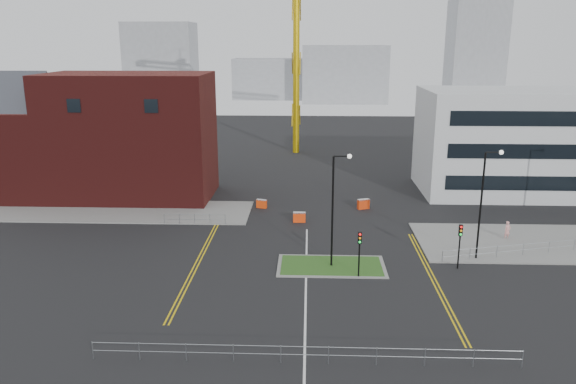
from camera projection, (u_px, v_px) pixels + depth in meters
The scene contains 27 objects.
ground at pixel (305, 313), 37.22m from camera, with size 200.00×200.00×0.00m, color black.
pavement_left at pixel (118, 211), 59.15m from camera, with size 28.00×8.00×0.12m, color slate.
pavement_right at pixel (554, 243), 49.88m from camera, with size 24.00×10.00×0.12m, color slate.
island_kerb at pixel (331, 266), 44.84m from camera, with size 8.60×4.60×0.08m, color slate.
grass_island at pixel (331, 266), 44.84m from camera, with size 8.00×4.00×0.12m, color #294C19.
brick_building at pixel (105, 138), 63.27m from camera, with size 24.20×10.07×14.24m.
office_block at pixel (531, 142), 65.50m from camera, with size 25.00×12.20×12.00m.
streetlamp_island at pixel (335, 202), 43.43m from camera, with size 1.46×0.36×9.18m.
streetlamp_right_near at pixel (484, 196), 44.91m from camera, with size 1.46×0.36×9.18m.
traffic_light_island at pixel (360, 246), 42.16m from camera, with size 0.28×0.33×3.65m.
traffic_light_right at pixel (460, 238), 43.79m from camera, with size 0.28×0.33×3.65m.
railing_front at pixel (305, 351), 31.23m from camera, with size 24.05×0.05×1.10m.
railing_left at pixel (195, 217), 54.78m from camera, with size 6.05×0.05×1.10m.
railing_right at pixel (549, 245), 47.34m from camera, with size 19.05×5.05×1.10m.
centre_line at pixel (306, 300), 39.14m from camera, with size 0.15×30.00×0.01m, color silver.
yellow_left_a at pixel (200, 255), 47.19m from camera, with size 0.12×24.00×0.01m, color gold.
yellow_left_b at pixel (203, 255), 47.18m from camera, with size 0.12×24.00×0.01m, color gold.
yellow_right_a at pixel (431, 278), 42.65m from camera, with size 0.12×20.00×0.01m, color gold.
yellow_right_b at pixel (435, 278), 42.64m from camera, with size 0.12×20.00×0.01m, color gold.
skyline_a at pixel (162, 65), 151.51m from camera, with size 18.00×12.00×22.00m, color gray.
skyline_b at pixel (344, 74), 160.09m from camera, with size 24.00×12.00×16.00m, color gray.
skyline_c at pixel (475, 53), 152.39m from camera, with size 14.00×12.00×28.00m, color gray.
skyline_d at pixel (283, 79), 170.92m from camera, with size 30.00×12.00×12.00m, color gray.
pedestrian at pixel (507, 231), 50.67m from camera, with size 0.63×0.41×1.73m, color pink.
barrier_left at pixel (262, 203), 60.33m from camera, with size 1.17×0.73×0.94m.
barrier_mid at pixel (299, 217), 55.63m from camera, with size 1.22×0.41×1.03m.
barrier_right at pixel (363, 204), 59.98m from camera, with size 1.35×0.85×1.08m.
Camera 1 is at (0.14, -33.82, 17.54)m, focal length 35.00 mm.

